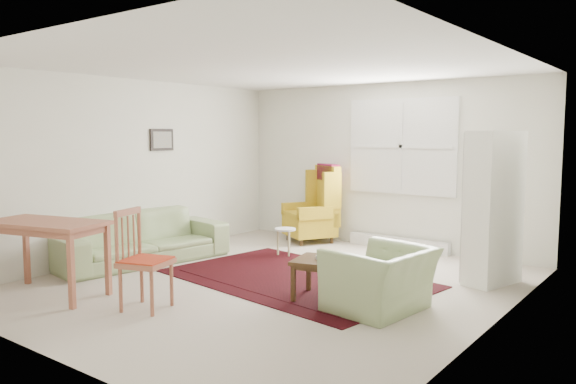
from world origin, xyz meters
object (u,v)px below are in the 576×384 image
Objects in this scene: wingback_chair at (310,203)px; desk_chair at (146,260)px; sofa at (141,228)px; stool at (285,242)px; cabinet at (494,208)px; armchair at (381,273)px; coffee_table at (321,279)px; desk at (47,258)px.

desk_chair is at bearing -49.34° from wingback_chair.
stool is (1.31, 1.50, -0.27)m from sofa.
wingback_chair is at bearing -178.77° from cabinet.
cabinet is at bearing -56.09° from desk_chair.
desk_chair is at bearing -47.37° from armchair.
wingback_chair is 3.19m from coffee_table.
coffee_table is 0.53× the size of desk_chair.
sofa is 1.31× the size of cabinet.
wingback_chair is 3.26m from cabinet.
coffee_table is 2.15m from stool.
cabinet is at bearing -57.54° from sofa.
stool is at bearing -9.53° from desk_chair.
stool is 0.31× the size of desk.
desk is 1.28m from desk_chair.
desk_chair is at bearing 15.31° from desk.
cabinet is (4.14, 1.77, 0.42)m from sofa.
wingback_chair is at bearing -127.09° from armchair.
coffee_table is at bearing -22.64° from wingback_chair.
armchair is at bearing 3.00° from coffee_table.
wingback_chair is (0.99, 2.57, 0.16)m from sofa.
wingback_chair is at bearing 82.74° from desk.
wingback_chair is 1.20m from stool.
desk is at bearing -54.57° from armchair.
armchair is at bearing -32.20° from stool.
desk_chair is at bearing -113.21° from cabinet.
cabinet reaches higher than wingback_chair.
desk_chair reaches higher than coffee_table.
desk_chair is at bearing -117.68° from sofa.
wingback_chair reaches higher than sofa.
desk_chair reaches higher than sofa.
wingback_chair reaches higher than armchair.
desk_chair is (1.69, -1.27, 0.03)m from sofa.
coffee_table is at bearing -110.14° from cabinet.
coffee_table is at bearing -79.80° from sofa.
sofa is 2.39× the size of armchair.
cabinet is at bearing 5.33° from stool.
armchair is 3.54m from desk.
sofa is 2.12m from desk_chair.
armchair is 0.75× the size of desk.
cabinet is at bearing 54.24° from coffee_table.
stool is at bearing -159.05° from cabinet.
stool is at bearing -31.80° from sofa.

